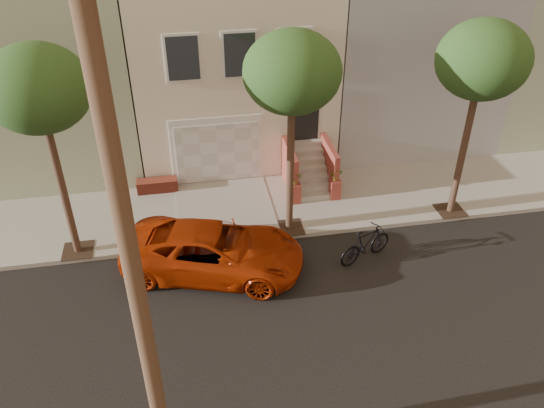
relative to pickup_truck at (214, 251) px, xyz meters
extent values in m
plane|color=black|center=(1.50, -2.46, -0.71)|extent=(90.00, 90.00, 0.00)
cube|color=gray|center=(1.50, 2.89, -0.64)|extent=(40.00, 3.70, 0.15)
cube|color=beige|center=(1.50, 8.74, 2.94)|extent=(7.00, 8.00, 7.00)
cube|color=#96A988|center=(-5.30, 8.74, 2.94)|extent=(6.50, 8.00, 7.00)
cube|color=#999AA1|center=(8.30, 8.74, 2.94)|extent=(6.50, 8.00, 7.00)
cube|color=#96A988|center=(14.80, 8.74, 2.94)|extent=(6.50, 8.00, 7.00)
cube|color=silver|center=(0.60, 4.76, 0.69)|extent=(3.20, 0.12, 2.50)
cube|color=silver|center=(0.60, 4.70, 0.59)|extent=(2.90, 0.06, 2.20)
cube|color=gray|center=(0.60, 2.89, -0.55)|extent=(3.20, 3.70, 0.02)
cube|color=#973729|center=(-1.60, 4.44, -0.34)|extent=(1.40, 0.45, 0.44)
cube|color=black|center=(3.70, 4.71, 1.84)|extent=(1.00, 0.06, 2.00)
cube|color=#3F4751|center=(-0.30, 4.71, 4.04)|extent=(1.00, 0.06, 1.40)
cube|color=silver|center=(-0.30, 4.73, 4.04)|extent=(1.15, 0.05, 1.55)
cube|color=#3F4751|center=(1.50, 4.71, 4.04)|extent=(1.00, 0.06, 1.40)
cube|color=silver|center=(1.50, 4.73, 4.04)|extent=(1.15, 0.05, 1.55)
cube|color=#3F4751|center=(3.30, 4.71, 4.04)|extent=(1.00, 0.06, 1.40)
cube|color=silver|center=(3.30, 4.73, 4.04)|extent=(1.15, 0.05, 1.55)
cube|color=gray|center=(3.70, 2.92, -0.46)|extent=(1.20, 0.28, 0.20)
cube|color=gray|center=(3.70, 3.20, -0.26)|extent=(1.20, 0.28, 0.20)
cube|color=gray|center=(3.70, 3.48, -0.06)|extent=(1.20, 0.28, 0.20)
cube|color=gray|center=(3.70, 3.76, 0.14)|extent=(1.20, 0.28, 0.20)
cube|color=gray|center=(3.70, 4.04, 0.34)|extent=(1.20, 0.28, 0.20)
cube|color=gray|center=(3.70, 4.32, 0.54)|extent=(1.20, 0.28, 0.20)
cube|color=gray|center=(3.70, 4.60, 0.74)|extent=(1.20, 0.28, 0.20)
cube|color=brown|center=(3.00, 3.76, 0.24)|extent=(0.18, 1.96, 1.60)
cube|color=brown|center=(4.40, 3.76, 0.24)|extent=(0.18, 1.96, 1.60)
cube|color=brown|center=(3.00, 2.88, -0.21)|extent=(0.35, 0.35, 0.70)
imported|color=#1D4017|center=(3.00, 2.88, 0.36)|extent=(0.40, 0.35, 0.45)
cube|color=brown|center=(4.40, 2.88, -0.21)|extent=(0.35, 0.35, 0.70)
imported|color=#1D4017|center=(4.40, 2.88, 0.36)|extent=(0.41, 0.35, 0.45)
cube|color=#2D2116|center=(-4.00, 1.44, -0.56)|extent=(0.90, 0.90, 0.02)
cylinder|color=#3A281A|center=(-4.00, 1.44, 1.54)|extent=(0.22, 0.22, 4.20)
ellipsoid|color=#1D4017|center=(-4.00, 1.44, 4.59)|extent=(2.70, 2.57, 2.29)
cube|color=#2D2116|center=(2.50, 1.44, -0.56)|extent=(0.90, 0.90, 0.02)
cylinder|color=#3A281A|center=(2.50, 1.44, 1.54)|extent=(0.22, 0.22, 4.20)
ellipsoid|color=#1D4017|center=(2.50, 1.44, 4.59)|extent=(2.70, 2.57, 2.29)
cube|color=#2D2116|center=(8.00, 1.44, -0.56)|extent=(0.90, 0.90, 0.02)
cylinder|color=#3A281A|center=(8.00, 1.44, 1.54)|extent=(0.22, 0.22, 4.20)
ellipsoid|color=#1D4017|center=(8.00, 1.44, 4.59)|extent=(2.70, 2.57, 2.29)
cylinder|color=#483221|center=(-1.50, -5.66, 4.29)|extent=(0.30, 0.30, 10.00)
imported|color=#9D2706|center=(0.00, 0.00, 0.00)|extent=(5.59, 3.74, 1.42)
imported|color=black|center=(4.44, -0.31, -0.15)|extent=(1.93, 1.22, 1.13)
camera|label=1|loc=(-0.54, -12.28, 9.74)|focal=36.02mm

